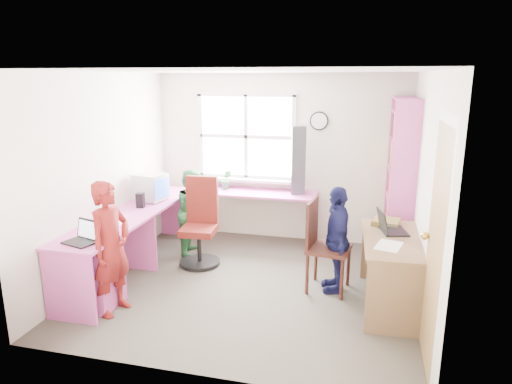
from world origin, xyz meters
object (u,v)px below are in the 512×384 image
at_px(l_desk, 134,247).
at_px(person_red, 111,248).
at_px(laptop_right, 389,227).
at_px(person_navy, 337,239).
at_px(crt_monitor, 151,187).
at_px(right_desk, 392,257).
at_px(potted_plant, 226,180).
at_px(wooden_chair, 322,242).
at_px(bookshelf, 400,186).
at_px(person_green, 193,212).
at_px(swivel_chair, 200,227).
at_px(cd_tower, 298,160).
at_px(laptop_left, 84,237).

relative_size(l_desk, person_red, 2.15).
height_order(laptop_right, person_navy, person_navy).
bearing_deg(crt_monitor, right_desk, -1.14).
bearing_deg(potted_plant, wooden_chair, -41.47).
relative_size(crt_monitor, person_red, 0.31).
distance_m(bookshelf, person_green, 2.72).
xyz_separation_m(swivel_chair, crt_monitor, (-0.73, 0.13, 0.45)).
relative_size(l_desk, cd_tower, 3.11).
xyz_separation_m(bookshelf, cd_tower, (-1.34, 0.27, 0.22)).
bearing_deg(laptop_left, bookshelf, 50.99).
bearing_deg(bookshelf, cd_tower, 168.48).
xyz_separation_m(laptop_left, person_green, (0.46, 1.78, -0.22)).
xyz_separation_m(l_desk, person_navy, (2.26, 0.40, 0.15)).
relative_size(cd_tower, person_navy, 0.79).
distance_m(cd_tower, person_red, 2.86).
relative_size(bookshelf, potted_plant, 7.36).
relative_size(crt_monitor, laptop_left, 1.17).
bearing_deg(swivel_chair, potted_plant, 82.27).
bearing_deg(bookshelf, potted_plant, 173.28).
xyz_separation_m(wooden_chair, cd_tower, (-0.49, 1.35, 0.67)).
distance_m(laptop_left, person_navy, 2.65).
height_order(l_desk, potted_plant, potted_plant).
height_order(bookshelf, person_navy, bookshelf).
xyz_separation_m(right_desk, crt_monitor, (-3.05, 0.73, 0.40)).
distance_m(wooden_chair, laptop_right, 0.74).
bearing_deg(person_red, laptop_right, -58.47).
bearing_deg(crt_monitor, person_red, -65.89).
height_order(bookshelf, laptop_right, bookshelf).
relative_size(wooden_chair, person_navy, 0.86).
height_order(laptop_right, person_green, person_green).
height_order(crt_monitor, laptop_left, crt_monitor).
height_order(bookshelf, crt_monitor, bookshelf).
bearing_deg(laptop_right, crt_monitor, 66.61).
bearing_deg(person_green, laptop_right, -116.36).
distance_m(bookshelf, laptop_right, 1.12).
height_order(crt_monitor, person_red, person_red).
xyz_separation_m(potted_plant, person_red, (-0.45, -2.38, -0.21)).
relative_size(bookshelf, wooden_chair, 2.04).
bearing_deg(wooden_chair, cd_tower, 117.55).
bearing_deg(person_navy, potted_plant, -139.88).
relative_size(person_green, person_navy, 0.96).
bearing_deg(swivel_chair, person_red, -110.91).
distance_m(person_red, person_navy, 2.39).
relative_size(potted_plant, person_red, 0.21).
bearing_deg(person_green, right_desk, -120.17).
distance_m(right_desk, laptop_left, 3.13).
distance_m(swivel_chair, wooden_chair, 1.64).
height_order(right_desk, potted_plant, potted_plant).
relative_size(l_desk, swivel_chair, 2.65).
relative_size(laptop_right, cd_tower, 0.42).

